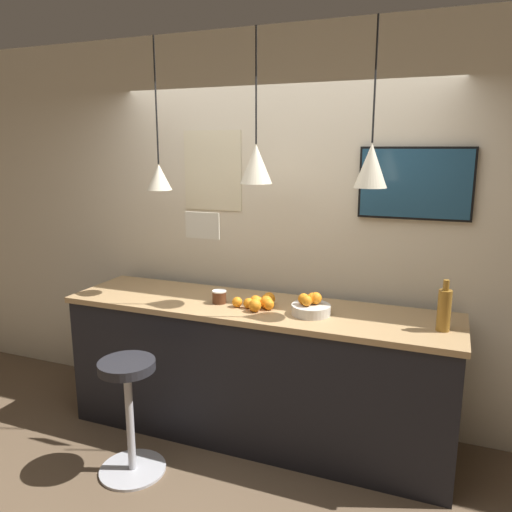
% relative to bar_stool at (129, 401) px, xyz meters
% --- Properties ---
extents(ground_plane, '(14.00, 14.00, 0.00)m').
position_rel_bar_stool_xyz_m(ground_plane, '(0.59, 0.00, -0.49)').
color(ground_plane, brown).
extents(back_wall, '(8.00, 0.06, 2.90)m').
position_rel_bar_stool_xyz_m(back_wall, '(0.59, 1.16, 0.96)').
color(back_wall, beige).
rests_on(back_wall, ground_plane).
extents(service_counter, '(2.74, 0.69, 0.99)m').
position_rel_bar_stool_xyz_m(service_counter, '(0.59, 0.70, 0.00)').
color(service_counter, black).
rests_on(service_counter, ground_plane).
extents(bar_stool, '(0.43, 0.43, 0.76)m').
position_rel_bar_stool_xyz_m(bar_stool, '(0.00, 0.00, 0.00)').
color(bar_stool, '#B7B7BC').
rests_on(bar_stool, ground_plane).
extents(fruit_bowl, '(0.26, 0.26, 0.14)m').
position_rel_bar_stool_xyz_m(fruit_bowl, '(0.99, 0.66, 0.55)').
color(fruit_bowl, beige).
rests_on(fruit_bowl, service_counter).
extents(orange_pile, '(0.29, 0.27, 0.09)m').
position_rel_bar_stool_xyz_m(orange_pile, '(0.63, 0.67, 0.53)').
color(orange_pile, orange).
rests_on(orange_pile, service_counter).
extents(juice_bottle, '(0.08, 0.08, 0.31)m').
position_rel_bar_stool_xyz_m(juice_bottle, '(1.81, 0.65, 0.63)').
color(juice_bottle, olive).
rests_on(juice_bottle, service_counter).
extents(spread_jar, '(0.10, 0.10, 0.09)m').
position_rel_bar_stool_xyz_m(spread_jar, '(0.33, 0.65, 0.54)').
color(spread_jar, '#562D19').
rests_on(spread_jar, service_counter).
extents(pendant_lamp_left, '(0.18, 0.18, 1.04)m').
position_rel_bar_stool_xyz_m(pendant_lamp_left, '(-0.16, 0.71, 1.37)').
color(pendant_lamp_left, black).
extents(pendant_lamp_middle, '(0.21, 0.21, 0.98)m').
position_rel_bar_stool_xyz_m(pendant_lamp_middle, '(0.59, 0.71, 1.46)').
color(pendant_lamp_middle, black).
extents(pendant_lamp_right, '(0.20, 0.20, 0.98)m').
position_rel_bar_stool_xyz_m(pendant_lamp_right, '(1.33, 0.71, 1.46)').
color(pendant_lamp_right, black).
extents(mounted_tv, '(0.74, 0.04, 0.48)m').
position_rel_bar_stool_xyz_m(mounted_tv, '(1.56, 1.10, 1.33)').
color(mounted_tv, black).
extents(hanging_menu_board, '(0.24, 0.01, 0.17)m').
position_rel_bar_stool_xyz_m(hanging_menu_board, '(0.32, 0.44, 1.08)').
color(hanging_menu_board, white).
extents(wall_poster, '(0.48, 0.01, 0.61)m').
position_rel_bar_stool_xyz_m(wall_poster, '(0.06, 1.12, 1.39)').
color(wall_poster, beige).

